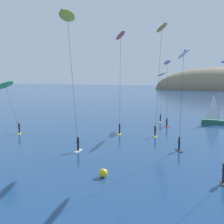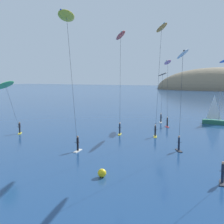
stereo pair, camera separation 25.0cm
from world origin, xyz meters
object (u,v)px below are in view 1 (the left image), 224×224
at_px(sailboat_near, 218,120).
at_px(kitesurfer_green, 6,89).
at_px(kitesurfer_orange, 161,40).
at_px(marker_buoy, 103,173).
at_px(kitesurfer_black, 162,78).
at_px(kitesurfer_white, 183,64).
at_px(kitesurfer_yellow, 69,33).
at_px(kitesurfer_pink, 167,68).
at_px(kitesurfer_red, 120,43).

height_order(sailboat_near, kitesurfer_green, kitesurfer_green).
relative_size(kitesurfer_orange, kitesurfer_green, 1.78).
distance_m(sailboat_near, marker_buoy, 32.85).
xyz_separation_m(kitesurfer_black, kitesurfer_white, (9.10, -19.97, 1.31)).
bearing_deg(kitesurfer_yellow, kitesurfer_black, 89.91).
height_order(kitesurfer_orange, marker_buoy, kitesurfer_orange).
bearing_deg(marker_buoy, kitesurfer_pink, 96.41).
height_order(kitesurfer_orange, kitesurfer_red, kitesurfer_orange).
bearing_deg(kitesurfer_red, kitesurfer_white, -33.70).
distance_m(kitesurfer_black, marker_buoy, 28.94).
xyz_separation_m(kitesurfer_orange, kitesurfer_yellow, (-5.05, -10.51, -0.29)).
bearing_deg(marker_buoy, sailboat_near, 83.59).
height_order(kitesurfer_red, kitesurfer_yellow, kitesurfer_red).
relative_size(sailboat_near, kitesurfer_yellow, 0.43).
xyz_separation_m(kitesurfer_white, marker_buoy, (-4.15, -7.51, -8.93)).
bearing_deg(kitesurfer_yellow, kitesurfer_orange, 64.34).
bearing_deg(kitesurfer_white, kitesurfer_yellow, -150.00).
bearing_deg(kitesurfer_white, kitesurfer_black, 114.50).
distance_m(kitesurfer_yellow, marker_buoy, 12.93).
height_order(kitesurfer_black, kitesurfer_white, kitesurfer_white).
height_order(kitesurfer_red, kitesurfer_white, kitesurfer_red).
height_order(sailboat_near, marker_buoy, sailboat_near).
xyz_separation_m(sailboat_near, marker_buoy, (-3.67, -32.64, -0.29)).
relative_size(sailboat_near, marker_buoy, 8.43).
xyz_separation_m(kitesurfer_white, kitesurfer_green, (-21.35, -2.30, -2.59)).
xyz_separation_m(kitesurfer_orange, kitesurfer_red, (-6.08, 1.54, 0.11)).
height_order(sailboat_near, kitesurfer_yellow, kitesurfer_yellow).
bearing_deg(kitesurfer_pink, kitesurfer_green, -129.02).
height_order(kitesurfer_orange, kitesurfer_white, kitesurfer_orange).
xyz_separation_m(kitesurfer_green, marker_buoy, (17.20, -5.22, -6.34)).
distance_m(kitesurfer_red, kitesurfer_yellow, 12.10).
height_order(kitesurfer_orange, kitesurfer_yellow, kitesurfer_orange).
xyz_separation_m(kitesurfer_red, kitesurfer_yellow, (1.03, -12.05, -0.39)).
distance_m(kitesurfer_pink, kitesurfer_white, 17.11).
height_order(kitesurfer_black, kitesurfer_yellow, kitesurfer_yellow).
relative_size(kitesurfer_black, kitesurfer_pink, 0.84).
bearing_deg(marker_buoy, kitesurfer_white, 61.09).
bearing_deg(kitesurfer_black, sailboat_near, 30.94).
height_order(kitesurfer_black, kitesurfer_pink, kitesurfer_pink).
relative_size(sailboat_near, kitesurfer_red, 0.42).
bearing_deg(sailboat_near, kitesurfer_pink, -123.69).
relative_size(kitesurfer_pink, kitesurfer_yellow, 0.78).
relative_size(kitesurfer_orange, kitesurfer_red, 1.00).
relative_size(kitesurfer_orange, kitesurfer_black, 1.54).
height_order(sailboat_near, kitesurfer_black, kitesurfer_black).
relative_size(sailboat_near, kitesurfer_pink, 0.55).
relative_size(sailboat_near, kitesurfer_green, 0.76).
bearing_deg(kitesurfer_red, kitesurfer_pink, 69.14).
bearing_deg(kitesurfer_orange, kitesurfer_green, -156.43).
bearing_deg(kitesurfer_black, kitesurfer_pink, -61.19).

